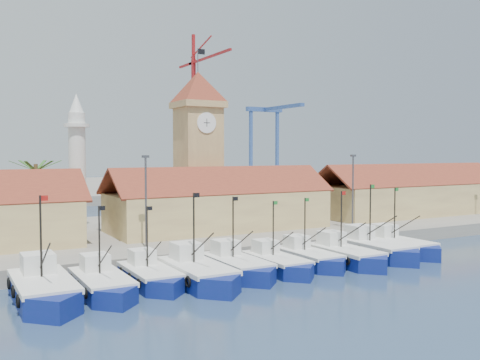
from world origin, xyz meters
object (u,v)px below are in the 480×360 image
boat_0 (44,292)px  clock_tower (198,143)px  minaret (77,161)px  boat_5 (278,265)px

boat_0 → clock_tower: (22.99, 23.61, 11.12)m
minaret → clock_tower: bearing=-7.6°
boat_5 → clock_tower: (2.93, 23.49, 11.26)m
boat_0 → boat_5: (20.06, 0.13, -0.14)m
boat_5 → clock_tower: bearing=82.9°
boat_0 → minaret: bearing=72.7°
clock_tower → minaret: bearing=172.4°
clock_tower → minaret: size_ratio=1.39×
clock_tower → minaret: (-15.00, 2.00, -2.23)m
boat_0 → clock_tower: 34.78m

